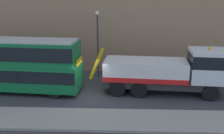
# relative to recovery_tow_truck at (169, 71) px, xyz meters

# --- Properties ---
(ground_plane) EXTENTS (120.00, 120.00, 0.00)m
(ground_plane) POSITION_rel_recovery_tow_truck_xyz_m (-5.82, -0.51, -1.76)
(ground_plane) COLOR #38383D
(near_kerb) EXTENTS (60.00, 2.80, 0.15)m
(near_kerb) POSITION_rel_recovery_tow_truck_xyz_m (-5.82, -4.71, -1.68)
(near_kerb) COLOR gray
(near_kerb) RESTS_ON ground_plane
(recovery_tow_truck) EXTENTS (10.23, 3.37, 3.67)m
(recovery_tow_truck) POSITION_rel_recovery_tow_truck_xyz_m (0.00, 0.00, 0.00)
(recovery_tow_truck) COLOR #2D2D2D
(recovery_tow_truck) RESTS_ON ground_plane
(double_decker_bus) EXTENTS (11.18, 3.45, 4.06)m
(double_decker_bus) POSITION_rel_recovery_tow_truck_xyz_m (-12.15, 0.04, 0.47)
(double_decker_bus) COLOR #146B38
(double_decker_bus) RESTS_ON ground_plane
(street_lamp) EXTENTS (0.36, 0.36, 5.83)m
(street_lamp) POSITION_rel_recovery_tow_truck_xyz_m (-5.71, 4.08, 1.71)
(street_lamp) COLOR #38383D
(street_lamp) RESTS_ON ground_plane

